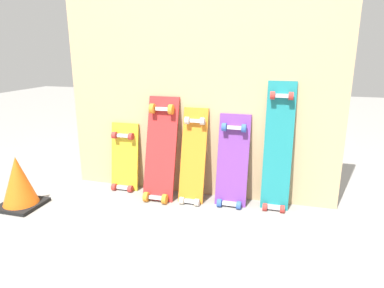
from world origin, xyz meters
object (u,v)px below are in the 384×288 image
skateboard_yellow (125,161)px  skateboard_purple (232,166)px  skateboard_red (160,153)px  traffic_cone (19,183)px  skateboard_teal (278,152)px  skateboard_orange (193,161)px

skateboard_yellow → skateboard_purple: bearing=-2.2°
skateboard_red → traffic_cone: (-0.83, -0.41, -0.15)m
skateboard_yellow → skateboard_teal: size_ratio=0.63×
skateboard_yellow → skateboard_red: bearing=-11.7°
skateboard_yellow → skateboard_teal: bearing=-0.6°
skateboard_orange → skateboard_purple: skateboard_orange is taller
skateboard_red → skateboard_teal: skateboard_teal is taller
skateboard_orange → traffic_cone: skateboard_orange is taller
skateboard_yellow → skateboard_purple: (0.80, -0.03, 0.05)m
skateboard_yellow → traffic_cone: (-0.53, -0.47, -0.04)m
skateboard_teal → traffic_cone: 1.69m
skateboard_yellow → skateboard_red: (0.31, -0.06, 0.11)m
skateboard_yellow → skateboard_orange: skateboard_orange is taller
traffic_cone → skateboard_orange: bearing=21.8°
skateboard_yellow → skateboard_red: skateboard_red is taller
skateboard_purple → skateboard_orange: bearing=-176.4°
skateboard_red → skateboard_purple: size_ratio=1.13×
skateboard_purple → skateboard_yellow: bearing=177.8°
skateboard_purple → traffic_cone: size_ratio=1.95×
skateboard_purple → traffic_cone: bearing=-161.6°
skateboard_red → skateboard_teal: 0.78m
skateboard_purple → skateboard_teal: skateboard_teal is taller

